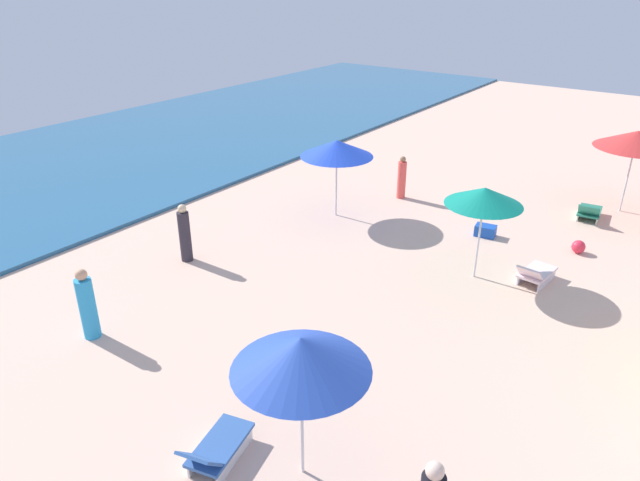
# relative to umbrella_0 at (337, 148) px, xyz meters

# --- Properties ---
(ocean) EXTENTS (60.00, 13.01, 0.12)m
(ocean) POSITION_rel_umbrella_0_xyz_m (-3.67, 11.12, -2.13)
(ocean) COLOR #2B6089
(ocean) RESTS_ON ground_plane
(umbrella_0) EXTENTS (2.24, 2.24, 2.44)m
(umbrella_0) POSITION_rel_umbrella_0_xyz_m (0.00, 0.00, 0.00)
(umbrella_0) COLOR silver
(umbrella_0) RESTS_ON ground_plane
(umbrella_1) EXTENTS (2.04, 2.04, 2.52)m
(umbrella_1) POSITION_rel_umbrella_0_xyz_m (-8.81, -5.47, 0.05)
(umbrella_1) COLOR silver
(umbrella_1) RESTS_ON ground_plane
(lounge_chair_1_0) EXTENTS (1.49, 0.90, 0.74)m
(lounge_chair_1_0) POSITION_rel_umbrella_0_xyz_m (-9.47, -4.27, -1.90)
(lounge_chair_1_0) COLOR silver
(lounge_chair_1_0) RESTS_ON ground_plane
(umbrella_2) EXTENTS (1.88, 1.88, 2.41)m
(umbrella_2) POSITION_rel_umbrella_0_xyz_m (-1.24, -5.15, 0.00)
(umbrella_2) COLOR silver
(umbrella_2) RESTS_ON ground_plane
(lounge_chair_2_0) EXTENTS (1.29, 0.72, 0.63)m
(lounge_chair_2_0) POSITION_rel_umbrella_0_xyz_m (-0.67, -6.50, -1.93)
(lounge_chair_2_0) COLOR silver
(lounge_chair_2_0) RESTS_ON ground_plane
(umbrella_4) EXTENTS (2.44, 2.44, 2.64)m
(umbrella_4) POSITION_rel_umbrella_0_xyz_m (5.71, -7.24, 0.18)
(umbrella_4) COLOR silver
(umbrella_4) RESTS_ON ground_plane
(lounge_chair_4_0) EXTENTS (1.34, 0.77, 0.63)m
(lounge_chair_4_0) POSITION_rel_umbrella_0_xyz_m (4.42, -6.57, -1.95)
(lounge_chair_4_0) COLOR silver
(lounge_chair_4_0) RESTS_ON ground_plane
(beachgoer_1) EXTENTS (0.43, 0.43, 1.60)m
(beachgoer_1) POSITION_rel_umbrella_0_xyz_m (-4.93, 1.46, -1.43)
(beachgoer_1) COLOR #302A35
(beachgoer_1) RESTS_ON ground_plane
(beachgoer_2) EXTENTS (0.49, 0.49, 1.62)m
(beachgoer_2) POSITION_rel_umbrella_0_xyz_m (-8.56, 0.40, -1.43)
(beachgoer_2) COLOR #2C98D4
(beachgoer_2) RESTS_ON ground_plane
(beachgoer_4) EXTENTS (0.34, 0.34, 1.46)m
(beachgoer_4) POSITION_rel_umbrella_0_xyz_m (2.57, -0.91, -1.50)
(beachgoer_4) COLOR #F4534A
(beachgoer_4) RESTS_ON ground_plane
(cooler_box_1) EXTENTS (0.49, 0.64, 0.32)m
(cooler_box_1) POSITION_rel_umbrella_0_xyz_m (1.29, -4.43, -2.02)
(cooler_box_1) COLOR #194AB4
(cooler_box_1) RESTS_ON ground_plane
(beach_ball_2) EXTENTS (0.37, 0.37, 0.37)m
(beach_ball_2) POSITION_rel_umbrella_0_xyz_m (1.73, -6.93, -2.00)
(beach_ball_2) COLOR #E62A41
(beach_ball_2) RESTS_ON ground_plane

